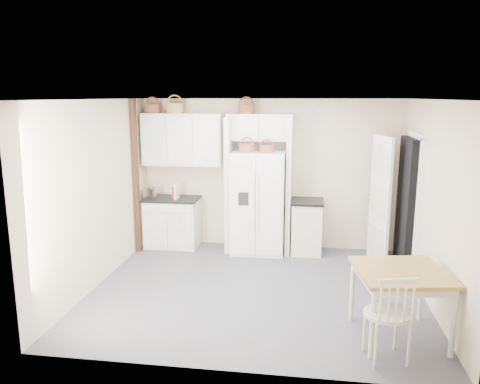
# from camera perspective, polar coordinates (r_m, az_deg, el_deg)

# --- Properties ---
(floor) EXTENTS (4.50, 4.50, 0.00)m
(floor) POSITION_cam_1_polar(r_m,az_deg,el_deg) (6.65, 1.98, -11.78)
(floor) COLOR #46484F
(floor) RESTS_ON ground
(ceiling) EXTENTS (4.50, 4.50, 0.00)m
(ceiling) POSITION_cam_1_polar(r_m,az_deg,el_deg) (6.11, 2.16, 11.22)
(ceiling) COLOR white
(ceiling) RESTS_ON wall_back
(wall_back) EXTENTS (4.50, 0.00, 4.50)m
(wall_back) POSITION_cam_1_polar(r_m,az_deg,el_deg) (8.21, 3.57, 2.19)
(wall_back) COLOR #C7B19B
(wall_back) RESTS_ON floor
(wall_left) EXTENTS (0.00, 4.00, 4.00)m
(wall_left) POSITION_cam_1_polar(r_m,az_deg,el_deg) (6.86, -16.96, -0.17)
(wall_left) COLOR #C7B19B
(wall_left) RESTS_ON floor
(wall_right) EXTENTS (0.00, 4.00, 4.00)m
(wall_right) POSITION_cam_1_polar(r_m,az_deg,el_deg) (6.42, 22.46, -1.34)
(wall_right) COLOR #C7B19B
(wall_right) RESTS_ON floor
(refrigerator) EXTENTS (0.89, 0.72, 1.73)m
(refrigerator) POSITION_cam_1_polar(r_m,az_deg,el_deg) (7.97, 2.25, -1.27)
(refrigerator) COLOR white
(refrigerator) RESTS_ON floor
(base_cab_left) EXTENTS (0.92, 0.58, 0.85)m
(base_cab_left) POSITION_cam_1_polar(r_m,az_deg,el_deg) (8.41, -8.24, -3.78)
(base_cab_left) COLOR beige
(base_cab_left) RESTS_ON floor
(base_cab_right) EXTENTS (0.50, 0.60, 0.88)m
(base_cab_right) POSITION_cam_1_polar(r_m,az_deg,el_deg) (8.08, 8.12, -4.32)
(base_cab_right) COLOR beige
(base_cab_right) RESTS_ON floor
(dining_table) EXTENTS (1.08, 1.08, 0.79)m
(dining_table) POSITION_cam_1_polar(r_m,az_deg,el_deg) (5.58, 18.81, -12.80)
(dining_table) COLOR brown
(dining_table) RESTS_ON floor
(windsor_chair) EXTENTS (0.57, 0.53, 0.99)m
(windsor_chair) POSITION_cam_1_polar(r_m,az_deg,el_deg) (5.08, 17.56, -13.98)
(windsor_chair) COLOR beige
(windsor_chair) RESTS_ON floor
(counter_left) EXTENTS (0.96, 0.62, 0.04)m
(counter_left) POSITION_cam_1_polar(r_m,az_deg,el_deg) (8.31, -8.33, -0.82)
(counter_left) COLOR black
(counter_left) RESTS_ON base_cab_left
(counter_right) EXTENTS (0.54, 0.64, 0.04)m
(counter_right) POSITION_cam_1_polar(r_m,az_deg,el_deg) (7.96, 8.22, -1.14)
(counter_right) COLOR black
(counter_right) RESTS_ON base_cab_right
(toaster) EXTENTS (0.27, 0.18, 0.17)m
(toaster) POSITION_cam_1_polar(r_m,az_deg,el_deg) (8.38, -10.73, -0.06)
(toaster) COLOR silver
(toaster) RESTS_ON counter_left
(cookbook_red) EXTENTS (0.05, 0.15, 0.22)m
(cookbook_red) POSITION_cam_1_polar(r_m,az_deg,el_deg) (8.18, -8.02, -0.08)
(cookbook_red) COLOR red
(cookbook_red) RESTS_ON counter_left
(cookbook_cream) EXTENTS (0.04, 0.18, 0.27)m
(cookbook_cream) POSITION_cam_1_polar(r_m,az_deg,el_deg) (8.17, -7.74, 0.08)
(cookbook_cream) COLOR silver
(cookbook_cream) RESTS_ON counter_left
(basket_upper_a) EXTENTS (0.27, 0.27, 0.15)m
(basket_upper_a) POSITION_cam_1_polar(r_m,az_deg,el_deg) (8.34, -10.61, 9.96)
(basket_upper_a) COLOR brown
(basket_upper_a) RESTS_ON upper_cabinet
(basket_upper_b) EXTENTS (0.30, 0.30, 0.18)m
(basket_upper_b) POSITION_cam_1_polar(r_m,az_deg,el_deg) (8.22, -7.94, 10.10)
(basket_upper_b) COLOR #A47B47
(basket_upper_b) RESTS_ON upper_cabinet
(basket_bridge_a) EXTENTS (0.28, 0.28, 0.16)m
(basket_bridge_a) POSITION_cam_1_polar(r_m,az_deg,el_deg) (7.97, 0.79, 10.09)
(basket_bridge_a) COLOR brown
(basket_bridge_a) RESTS_ON bridge_cabinet
(basket_fridge_a) EXTENTS (0.26, 0.26, 0.14)m
(basket_fridge_a) POSITION_cam_1_polar(r_m,az_deg,el_deg) (7.73, 0.84, 5.37)
(basket_fridge_a) COLOR brown
(basket_fridge_a) RESTS_ON refrigerator
(basket_fridge_b) EXTENTS (0.22, 0.22, 0.12)m
(basket_fridge_b) POSITION_cam_1_polar(r_m,az_deg,el_deg) (7.70, 3.29, 5.26)
(basket_fridge_b) COLOR brown
(basket_fridge_b) RESTS_ON refrigerator
(upper_cabinet) EXTENTS (1.40, 0.34, 0.90)m
(upper_cabinet) POSITION_cam_1_polar(r_m,az_deg,el_deg) (8.22, -7.01, 6.36)
(upper_cabinet) COLOR beige
(upper_cabinet) RESTS_ON wall_back
(bridge_cabinet) EXTENTS (1.12, 0.34, 0.45)m
(bridge_cabinet) POSITION_cam_1_polar(r_m,az_deg,el_deg) (7.96, 2.46, 7.89)
(bridge_cabinet) COLOR beige
(bridge_cabinet) RESTS_ON wall_back
(fridge_panel_left) EXTENTS (0.08, 0.60, 2.30)m
(fridge_panel_left) POSITION_cam_1_polar(r_m,az_deg,el_deg) (8.02, -1.32, 0.90)
(fridge_panel_left) COLOR beige
(fridge_panel_left) RESTS_ON floor
(fridge_panel_right) EXTENTS (0.08, 0.60, 2.30)m
(fridge_panel_right) POSITION_cam_1_polar(r_m,az_deg,el_deg) (7.92, 5.98, 0.70)
(fridge_panel_right) COLOR beige
(fridge_panel_right) RESTS_ON floor
(trim_post) EXTENTS (0.09, 0.09, 2.60)m
(trim_post) POSITION_cam_1_polar(r_m,az_deg,el_deg) (8.06, -12.61, 1.76)
(trim_post) COLOR black
(trim_post) RESTS_ON floor
(doorway_void) EXTENTS (0.18, 0.85, 2.05)m
(doorway_void) POSITION_cam_1_polar(r_m,az_deg,el_deg) (7.41, 19.78, -1.68)
(doorway_void) COLOR black
(doorway_void) RESTS_ON floor
(door_slab) EXTENTS (0.21, 0.79, 2.05)m
(door_slab) POSITION_cam_1_polar(r_m,az_deg,el_deg) (7.67, 16.66, -1.05)
(door_slab) COLOR white
(door_slab) RESTS_ON floor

